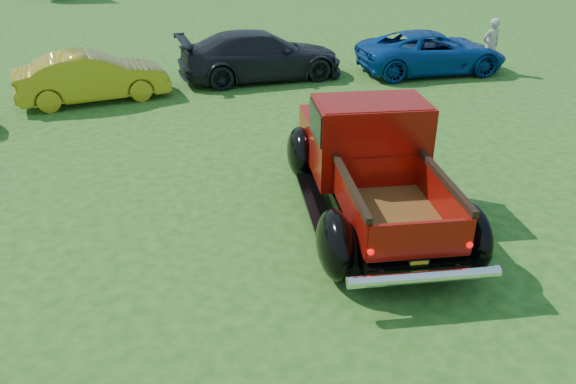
{
  "coord_description": "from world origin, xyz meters",
  "views": [
    {
      "loc": [
        -2.43,
        -7.1,
        4.91
      ],
      "look_at": [
        0.32,
        0.2,
        0.95
      ],
      "focal_mm": 35.0,
      "sensor_mm": 36.0,
      "label": 1
    }
  ],
  "objects_px": {
    "pickup_truck": "(368,158)",
    "show_car_yellow": "(92,77)",
    "show_car_blue": "(432,52)",
    "show_car_grey": "(261,55)",
    "spectator": "(490,46)"
  },
  "relations": [
    {
      "from": "show_car_yellow",
      "to": "show_car_blue",
      "type": "bearing_deg",
      "value": -97.43
    },
    {
      "from": "show_car_grey",
      "to": "spectator",
      "type": "height_order",
      "value": "spectator"
    },
    {
      "from": "spectator",
      "to": "show_car_blue",
      "type": "bearing_deg",
      "value": -21.9
    },
    {
      "from": "show_car_yellow",
      "to": "pickup_truck",
      "type": "bearing_deg",
      "value": -156.51
    },
    {
      "from": "pickup_truck",
      "to": "show_car_grey",
      "type": "height_order",
      "value": "pickup_truck"
    },
    {
      "from": "show_car_yellow",
      "to": "show_car_blue",
      "type": "relative_size",
      "value": 0.85
    },
    {
      "from": "pickup_truck",
      "to": "show_car_yellow",
      "type": "relative_size",
      "value": 1.38
    },
    {
      "from": "pickup_truck",
      "to": "show_car_yellow",
      "type": "distance_m",
      "value": 9.34
    },
    {
      "from": "pickup_truck",
      "to": "show_car_yellow",
      "type": "height_order",
      "value": "pickup_truck"
    },
    {
      "from": "pickup_truck",
      "to": "show_car_yellow",
      "type": "xyz_separation_m",
      "value": [
        -4.24,
        8.32,
        -0.27
      ]
    },
    {
      "from": "pickup_truck",
      "to": "show_car_blue",
      "type": "xyz_separation_m",
      "value": [
        6.39,
        7.59,
        -0.27
      ]
    },
    {
      "from": "pickup_truck",
      "to": "show_car_blue",
      "type": "relative_size",
      "value": 1.17
    },
    {
      "from": "pickup_truck",
      "to": "show_car_grey",
      "type": "relative_size",
      "value": 1.1
    },
    {
      "from": "show_car_blue",
      "to": "show_car_yellow",
      "type": "bearing_deg",
      "value": 93.92
    },
    {
      "from": "show_car_grey",
      "to": "spectator",
      "type": "relative_size",
      "value": 2.93
    }
  ]
}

